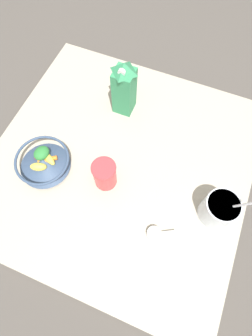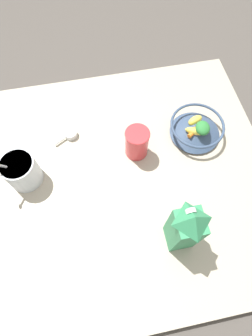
{
  "view_description": "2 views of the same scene",
  "coord_description": "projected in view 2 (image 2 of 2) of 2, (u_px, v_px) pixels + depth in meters",
  "views": [
    {
      "loc": [
        0.18,
        -0.39,
        0.95
      ],
      "look_at": [
        0.04,
        -0.04,
        0.1
      ],
      "focal_mm": 28.0,
      "sensor_mm": 36.0,
      "label": 1
    },
    {
      "loc": [
        0.11,
        0.37,
        0.9
      ],
      "look_at": [
        0.04,
        -0.01,
        0.09
      ],
      "focal_mm": 28.0,
      "sensor_mm": 36.0,
      "label": 2
    }
  ],
  "objects": [
    {
      "name": "countertop",
      "position": [
        136.0,
        176.0,
        0.96
      ],
      "size": [
        0.98,
        0.98,
        0.04
      ],
      "color": "#B2A893",
      "rests_on": "ground_plane"
    },
    {
      "name": "milk_carton",
      "position": [
        185.0,
        229.0,
        0.73
      ],
      "size": [
        0.08,
        0.08,
        0.25
      ],
      "color": "#338C59",
      "rests_on": "countertop"
    },
    {
      "name": "yogurt_tub",
      "position": [
        21.0,
        170.0,
        0.88
      ],
      "size": [
        0.15,
        0.11,
        0.23
      ],
      "color": "silver",
      "rests_on": "countertop"
    },
    {
      "name": "fruit_bowl",
      "position": [
        197.0,
        128.0,
        0.98
      ],
      "size": [
        0.2,
        0.2,
        0.08
      ],
      "color": "#384C6B",
      "rests_on": "countertop"
    },
    {
      "name": "ground_plane",
      "position": [
        136.0,
        178.0,
        0.97
      ],
      "size": [
        6.0,
        6.0,
        0.0
      ],
      "primitive_type": "plane",
      "color": "#4C4742"
    },
    {
      "name": "drinking_cup",
      "position": [
        137.0,
        143.0,
        0.92
      ],
      "size": [
        0.09,
        0.09,
        0.12
      ],
      "color": "#DB383D",
      "rests_on": "countertop"
    },
    {
      "name": "measuring_scoop",
      "position": [
        70.0,
        134.0,
        1.0
      ],
      "size": [
        0.09,
        0.06,
        0.02
      ],
      "color": "white",
      "rests_on": "countertop"
    }
  ]
}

